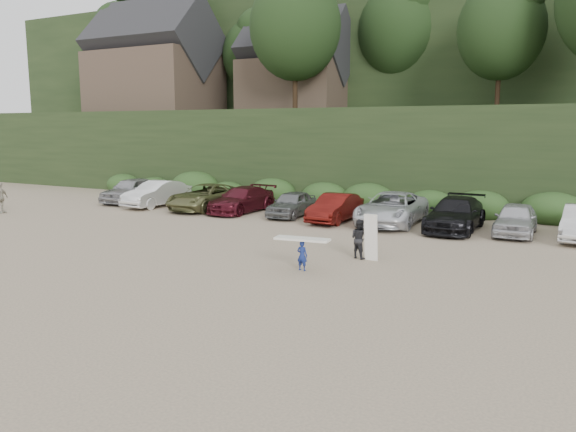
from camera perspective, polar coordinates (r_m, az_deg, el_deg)
The scene contains 6 objects.
ground at distance 19.53m, azimuth -0.06°, elevation -5.34°, with size 120.00×120.00×0.00m, color tan.
hillside_backdrop at distance 53.79m, azimuth 18.70°, elevation 15.41°, with size 90.00×41.50×28.00m.
parked_cars at distance 28.17m, azimuth 12.04°, elevation 0.48°, with size 39.49×5.92×1.61m.
distant_walker at distance 35.65m, azimuth -27.21°, elevation 1.65°, with size 1.03×0.43×1.75m, color #A69F8D.
child_surfer at distance 19.09m, azimuth 1.45°, elevation -3.30°, with size 1.94×0.77×1.14m.
adult_surfer at distance 21.00m, azimuth 7.36°, elevation -2.30°, with size 1.20×0.78×1.74m.
Camera 1 is at (8.90, -16.69, 4.87)m, focal length 35.00 mm.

